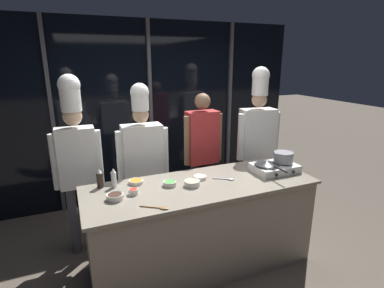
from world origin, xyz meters
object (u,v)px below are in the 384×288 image
(chef_head, at_px, (77,153))
(squeeze_bottle_soy, at_px, (100,179))
(serving_spoon_solid, at_px, (160,208))
(chef_line, at_px, (257,133))
(prep_bowl_scallions, at_px, (170,183))
(prep_bowl_carrots, at_px, (136,181))
(prep_bowl_ginger, at_px, (192,183))
(squeeze_bottle_clear, at_px, (114,178))
(person_guest, at_px, (202,146))
(stock_pot, at_px, (283,157))
(prep_bowl_soy_glaze, at_px, (115,196))
(frying_pan, at_px, (267,163))
(portable_stove, at_px, (275,168))
(serving_spoon_slotted, at_px, (227,179))
(prep_bowl_chili_flakes, at_px, (133,191))
(chef_sous, at_px, (142,153))
(prep_bowl_noodles, at_px, (200,177))

(chef_head, bearing_deg, squeeze_bottle_soy, 111.84)
(serving_spoon_solid, bearing_deg, chef_line, 32.11)
(prep_bowl_scallions, height_order, chef_head, chef_head)
(chef_head, bearing_deg, prep_bowl_carrots, 137.41)
(prep_bowl_ginger, bearing_deg, chef_line, 30.30)
(squeeze_bottle_clear, distance_m, chef_head, 0.59)
(chef_head, bearing_deg, person_guest, -176.35)
(stock_pot, bearing_deg, prep_bowl_soy_glaze, 179.98)
(prep_bowl_scallions, bearing_deg, squeeze_bottle_clear, 160.70)
(frying_pan, distance_m, squeeze_bottle_soy, 1.75)
(squeeze_bottle_clear, height_order, prep_bowl_carrots, squeeze_bottle_clear)
(squeeze_bottle_soy, xyz_separation_m, prep_bowl_carrots, (0.34, -0.04, -0.07))
(stock_pot, xyz_separation_m, chef_line, (0.17, 0.75, 0.08))
(portable_stove, distance_m, stock_pot, 0.16)
(serving_spoon_slotted, relative_size, chef_line, 0.10)
(frying_pan, bearing_deg, stock_pot, 1.40)
(person_guest, bearing_deg, portable_stove, 117.28)
(squeeze_bottle_clear, distance_m, person_guest, 1.35)
(frying_pan, height_order, prep_bowl_chili_flakes, frying_pan)
(stock_pot, bearing_deg, prep_bowl_ginger, 179.66)
(prep_bowl_carrots, height_order, chef_sous, chef_sous)
(squeeze_bottle_soy, distance_m, prep_bowl_scallions, 0.68)
(prep_bowl_noodles, xyz_separation_m, person_guest, (0.36, 0.72, 0.10))
(person_guest, bearing_deg, prep_bowl_noodles, 61.30)
(prep_bowl_scallions, height_order, serving_spoon_solid, prep_bowl_scallions)
(stock_pot, bearing_deg, serving_spoon_slotted, 179.48)
(prep_bowl_soy_glaze, distance_m, prep_bowl_chili_flakes, 0.18)
(prep_bowl_scallions, xyz_separation_m, chef_head, (-0.82, 0.66, 0.22))
(stock_pot, height_order, squeeze_bottle_clear, stock_pot)
(chef_sous, relative_size, person_guest, 1.09)
(prep_bowl_soy_glaze, xyz_separation_m, prep_bowl_ginger, (0.75, 0.01, 0.00))
(squeeze_bottle_clear, relative_size, prep_bowl_ginger, 1.27)
(frying_pan, xyz_separation_m, serving_spoon_slotted, (-0.48, 0.01, -0.11))
(chef_head, height_order, chef_line, chef_line)
(squeeze_bottle_soy, xyz_separation_m, person_guest, (1.34, 0.54, 0.03))
(frying_pan, relative_size, person_guest, 0.26)
(serving_spoon_slotted, bearing_deg, chef_line, 40.48)
(prep_bowl_ginger, xyz_separation_m, person_guest, (0.50, 0.85, 0.09))
(prep_bowl_chili_flakes, relative_size, chef_line, 0.05)
(chef_head, relative_size, chef_line, 0.98)
(prep_bowl_ginger, xyz_separation_m, serving_spoon_slotted, (0.40, -0.00, -0.03))
(portable_stove, bearing_deg, serving_spoon_solid, -167.43)
(stock_pot, height_order, chef_sous, chef_sous)
(squeeze_bottle_soy, height_order, chef_line, chef_line)
(prep_bowl_carrots, distance_m, chef_head, 0.74)
(chef_line, bearing_deg, stock_pot, 84.18)
(prep_bowl_soy_glaze, xyz_separation_m, person_guest, (1.25, 0.86, 0.09))
(frying_pan, bearing_deg, prep_bowl_scallions, 174.60)
(stock_pot, relative_size, chef_line, 0.12)
(stock_pot, xyz_separation_m, serving_spoon_slotted, (-0.70, 0.01, -0.15))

